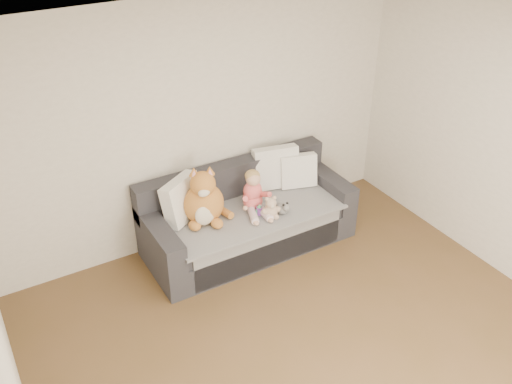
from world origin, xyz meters
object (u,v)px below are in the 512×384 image
(plush_cat, at_px, (204,201))
(toddler, at_px, (254,194))
(teddy_bear, at_px, (271,209))
(sofa, at_px, (247,219))
(sippy_cup, at_px, (259,209))

(plush_cat, bearing_deg, toddler, 13.09)
(toddler, xyz_separation_m, teddy_bear, (0.07, -0.22, -0.09))
(toddler, xyz_separation_m, plush_cat, (-0.53, 0.07, 0.04))
(plush_cat, bearing_deg, teddy_bear, -5.12)
(sofa, height_order, toddler, toddler)
(toddler, relative_size, teddy_bear, 1.81)
(plush_cat, height_order, sippy_cup, plush_cat)
(sofa, relative_size, sippy_cup, 18.84)
(teddy_bear, bearing_deg, plush_cat, 167.66)
(plush_cat, bearing_deg, sippy_cup, 1.53)
(teddy_bear, relative_size, sippy_cup, 2.17)
(sippy_cup, bearing_deg, sofa, 99.55)
(toddler, height_order, teddy_bear, toddler)
(toddler, bearing_deg, plush_cat, -176.39)
(sofa, distance_m, teddy_bear, 0.42)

